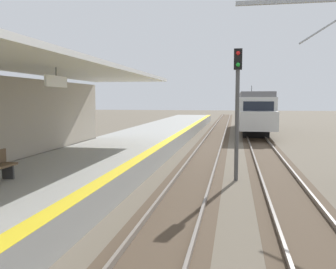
{
  "coord_description": "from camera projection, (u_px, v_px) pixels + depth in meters",
  "views": [
    {
      "loc": [
        3.48,
        0.69,
        3.25
      ],
      "look_at": [
        1.35,
        12.44,
        2.1
      ],
      "focal_mm": 39.34,
      "sensor_mm": 36.0,
      "label": 1
    }
  ],
  "objects": [
    {
      "name": "rail_signal_post",
      "position": [
        237.0,
        101.0,
        14.46
      ],
      "size": [
        0.32,
        0.34,
        5.2
      ],
      "color": "#4C4C4C",
      "rests_on": "ground"
    },
    {
      "name": "track_pair_middle",
      "position": [
        270.0,
        162.0,
        18.9
      ],
      "size": [
        2.34,
        120.0,
        0.16
      ],
      "color": "#4C3D2D",
      "rests_on": "ground"
    },
    {
      "name": "station_platform",
      "position": [
        97.0,
        162.0,
        16.32
      ],
      "size": [
        5.0,
        80.0,
        0.91
      ],
      "color": "#999993",
      "rests_on": "ground"
    },
    {
      "name": "track_pair_nearest_platform",
      "position": [
        203.0,
        160.0,
        19.5
      ],
      "size": [
        2.34,
        120.0,
        0.16
      ],
      "color": "#4C3D2D",
      "rests_on": "ground"
    },
    {
      "name": "approaching_train",
      "position": [
        253.0,
        110.0,
        37.01
      ],
      "size": [
        2.93,
        19.6,
        4.76
      ],
      "color": "silver",
      "rests_on": "ground"
    }
  ]
}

